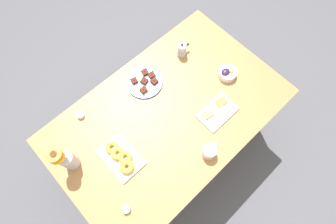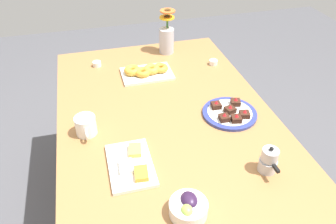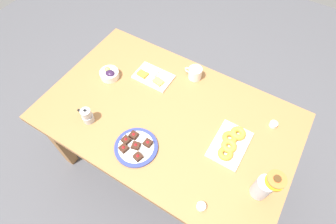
# 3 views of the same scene
# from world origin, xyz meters

# --- Properties ---
(ground_plane) EXTENTS (6.00, 6.00, 0.00)m
(ground_plane) POSITION_xyz_m (0.00, 0.00, 0.00)
(ground_plane) COLOR #4C4C51
(dining_table) EXTENTS (1.60, 1.00, 0.74)m
(dining_table) POSITION_xyz_m (0.00, 0.00, 0.65)
(dining_table) COLOR #9E6B3D
(dining_table) RESTS_ON ground_plane
(coffee_mug) EXTENTS (0.13, 0.09, 0.09)m
(coffee_mug) POSITION_xyz_m (0.01, -0.37, 0.78)
(coffee_mug) COLOR white
(coffee_mug) RESTS_ON dining_table
(grape_bowl) EXTENTS (0.13, 0.13, 0.07)m
(grape_bowl) POSITION_xyz_m (0.52, -0.07, 0.77)
(grape_bowl) COLOR white
(grape_bowl) RESTS_ON dining_table
(cheese_platter) EXTENTS (0.26, 0.17, 0.03)m
(cheese_platter) POSITION_xyz_m (0.25, -0.21, 0.75)
(cheese_platter) COLOR white
(cheese_platter) RESTS_ON dining_table
(croissant_platter) EXTENTS (0.19, 0.28, 0.05)m
(croissant_platter) POSITION_xyz_m (-0.42, -0.01, 0.76)
(croissant_platter) COLOR white
(croissant_platter) RESTS_ON dining_table
(jam_cup_honey) EXTENTS (0.05, 0.05, 0.03)m
(jam_cup_honey) POSITION_xyz_m (-0.59, -0.27, 0.76)
(jam_cup_honey) COLOR white
(jam_cup_honey) RESTS_ON dining_table
(jam_cup_berry) EXTENTS (0.05, 0.05, 0.03)m
(jam_cup_berry) POSITION_xyz_m (-0.44, 0.39, 0.76)
(jam_cup_berry) COLOR white
(jam_cup_berry) RESTS_ON dining_table
(dessert_plate) EXTENTS (0.26, 0.26, 0.05)m
(dessert_plate) POSITION_xyz_m (0.04, 0.29, 0.75)
(dessert_plate) COLOR navy
(dessert_plate) RESTS_ON dining_table
(flower_vase) EXTENTS (0.11, 0.10, 0.27)m
(flower_vase) POSITION_xyz_m (-0.66, 0.17, 0.83)
(flower_vase) COLOR #B2B2BC
(flower_vase) RESTS_ON dining_table
(moka_pot) EXTENTS (0.11, 0.07, 0.12)m
(moka_pot) POSITION_xyz_m (0.41, 0.29, 0.79)
(moka_pot) COLOR #B7B7BC
(moka_pot) RESTS_ON dining_table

